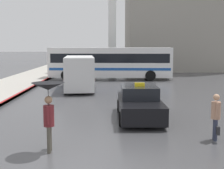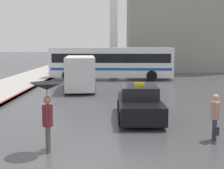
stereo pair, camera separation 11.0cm
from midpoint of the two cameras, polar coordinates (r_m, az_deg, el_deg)
ground_plane at (r=8.56m, az=-3.23°, el=-15.11°), size 300.00×300.00×0.00m
taxi at (r=14.00m, az=5.22°, el=-3.49°), size 1.91×4.44×1.60m
ambulance_van at (r=22.84m, az=-5.67°, el=2.39°), size 2.47×5.71×2.43m
city_bus at (r=29.88m, az=-0.00°, el=4.20°), size 11.65×3.04×3.03m
pedestrian_with_umbrella at (r=9.55m, az=-11.47°, el=-2.41°), size 0.99×0.99×2.14m
pedestrian_man at (r=11.21m, az=18.62°, el=-5.18°), size 0.36×0.61×1.61m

